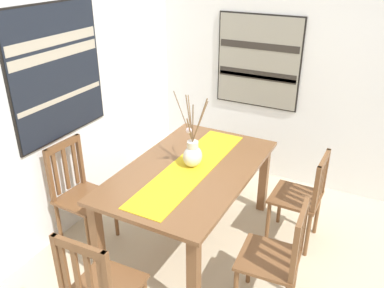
# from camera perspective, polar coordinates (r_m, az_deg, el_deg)

# --- Properties ---
(ground_plane) EXTENTS (6.40, 6.40, 0.03)m
(ground_plane) POSITION_cam_1_polar(r_m,az_deg,el_deg) (3.51, 7.76, -19.27)
(ground_plane) COLOR beige
(wall_back) EXTENTS (6.40, 0.12, 2.70)m
(wall_back) POSITION_cam_1_polar(r_m,az_deg,el_deg) (3.69, -19.14, 6.95)
(wall_back) COLOR white
(wall_back) RESTS_ON ground_plane
(wall_side) EXTENTS (0.12, 6.40, 2.70)m
(wall_side) POSITION_cam_1_polar(r_m,az_deg,el_deg) (4.44, 17.44, 10.25)
(wall_side) COLOR white
(wall_side) RESTS_ON ground_plane
(dining_table) EXTENTS (1.70, 1.03, 0.76)m
(dining_table) POSITION_cam_1_polar(r_m,az_deg,el_deg) (3.53, -0.22, -4.90)
(dining_table) COLOR brown
(dining_table) RESTS_ON ground_plane
(table_runner) EXTENTS (1.57, 0.36, 0.01)m
(table_runner) POSITION_cam_1_polar(r_m,az_deg,el_deg) (3.48, -0.22, -3.36)
(table_runner) COLOR gold
(table_runner) RESTS_ON dining_table
(centerpiece_vase) EXTENTS (0.29, 0.27, 0.68)m
(centerpiece_vase) POSITION_cam_1_polar(r_m,az_deg,el_deg) (3.45, 0.08, -1.37)
(centerpiece_vase) COLOR silver
(centerpiece_vase) RESTS_ON dining_table
(chair_0) EXTENTS (0.45, 0.45, 0.93)m
(chair_0) POSITION_cam_1_polar(r_m,az_deg,el_deg) (3.03, 11.98, -15.39)
(chair_0) COLOR brown
(chair_0) RESTS_ON ground_plane
(chair_1) EXTENTS (0.43, 0.43, 0.90)m
(chair_1) POSITION_cam_1_polar(r_m,az_deg,el_deg) (3.74, 15.42, -7.09)
(chair_1) COLOR brown
(chair_1) RESTS_ON ground_plane
(chair_2) EXTENTS (0.44, 0.44, 0.96)m
(chair_2) POSITION_cam_1_polar(r_m,az_deg,el_deg) (2.81, -12.91, -19.31)
(chair_2) COLOR brown
(chair_2) RESTS_ON ground_plane
(chair_3) EXTENTS (0.44, 0.44, 0.97)m
(chair_3) POSITION_cam_1_polar(r_m,az_deg,el_deg) (3.76, -15.63, -6.68)
(chair_3) COLOR brown
(chair_3) RESTS_ON ground_plane
(painting_on_back_wall) EXTENTS (1.02, 0.05, 1.13)m
(painting_on_back_wall) POSITION_cam_1_polar(r_m,az_deg,el_deg) (3.61, -18.59, 9.57)
(painting_on_back_wall) COLOR black
(painting_on_side_wall) EXTENTS (0.05, 0.94, 1.01)m
(painting_on_side_wall) POSITION_cam_1_polar(r_m,az_deg,el_deg) (4.52, 9.37, 11.43)
(painting_on_side_wall) COLOR black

